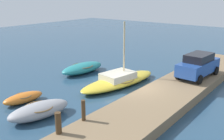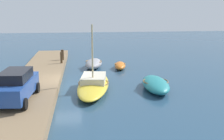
{
  "view_description": "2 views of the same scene",
  "coord_description": "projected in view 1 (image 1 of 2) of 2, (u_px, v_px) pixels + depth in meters",
  "views": [
    {
      "loc": [
        -14.26,
        -8.91,
        6.66
      ],
      "look_at": [
        1.37,
        3.27,
        0.87
      ],
      "focal_mm": 42.2,
      "sensor_mm": 36.0,
      "label": 1
    },
    {
      "loc": [
        20.14,
        1.37,
        6.02
      ],
      "look_at": [
        -1.01,
        3.72,
        0.97
      ],
      "focal_mm": 44.18,
      "sensor_mm": 36.0,
      "label": 2
    }
  ],
  "objects": [
    {
      "name": "sailboat_yellow",
      "position": [
        119.0,
        80.0,
        19.72
      ],
      "size": [
        7.41,
        3.14,
        4.73
      ],
      "rotation": [
        0.0,
        0.0,
        -0.14
      ],
      "color": "gold",
      "rests_on": "ground_plane"
    },
    {
      "name": "rowboat_grey",
      "position": [
        39.0,
        110.0,
        14.59
      ],
      "size": [
        3.77,
        2.14,
        0.84
      ],
      "rotation": [
        0.0,
        0.0,
        -0.18
      ],
      "color": "#939399",
      "rests_on": "ground_plane"
    },
    {
      "name": "motorboat_teal",
      "position": [
        82.0,
        68.0,
        22.84
      ],
      "size": [
        4.4,
        2.02,
        0.84
      ],
      "rotation": [
        0.0,
        0.0,
        -0.06
      ],
      "color": "teal",
      "rests_on": "ground_plane"
    },
    {
      "name": "mooring_post_west",
      "position": [
        58.0,
        123.0,
        11.66
      ],
      "size": [
        0.28,
        0.28,
        1.02
      ],
      "primitive_type": "cylinder",
      "color": "#47331E",
      "rests_on": "dock_platform"
    },
    {
      "name": "dinghy_orange",
      "position": [
        23.0,
        98.0,
        16.61
      ],
      "size": [
        2.7,
        1.35,
        0.62
      ],
      "rotation": [
        0.0,
        0.0,
        -0.13
      ],
      "color": "orange",
      "rests_on": "ground_plane"
    },
    {
      "name": "ground_plane",
      "position": [
        137.0,
        95.0,
        17.92
      ],
      "size": [
        84.0,
        84.0,
        0.0
      ],
      "primitive_type": "plane",
      "color": "navy"
    },
    {
      "name": "mooring_post_mid_west",
      "position": [
        83.0,
        110.0,
        12.86
      ],
      "size": [
        0.2,
        0.2,
        1.07
      ],
      "primitive_type": "cylinder",
      "color": "#47331E",
      "rests_on": "dock_platform"
    },
    {
      "name": "parked_car",
      "position": [
        198.0,
        65.0,
        19.53
      ],
      "size": [
        4.32,
        2.09,
        1.77
      ],
      "rotation": [
        0.0,
        0.0,
        -0.07
      ],
      "color": "#234793",
      "rests_on": "dock_platform"
    },
    {
      "name": "dock_platform",
      "position": [
        165.0,
        98.0,
        16.63
      ],
      "size": [
        26.74,
        3.46,
        0.62
      ],
      "primitive_type": "cube",
      "color": "#846B4C",
      "rests_on": "ground_plane"
    }
  ]
}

